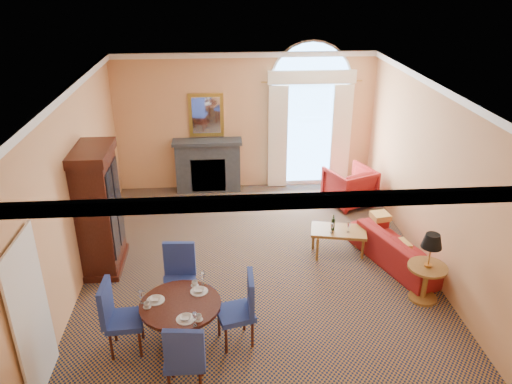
{
  "coord_description": "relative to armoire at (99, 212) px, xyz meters",
  "views": [
    {
      "loc": [
        -0.61,
        -7.45,
        4.96
      ],
      "look_at": [
        0.0,
        0.5,
        1.3
      ],
      "focal_mm": 35.0,
      "sensor_mm": 36.0,
      "label": 1
    }
  ],
  "objects": [
    {
      "name": "armchair",
      "position": [
        4.97,
        2.15,
        -0.65
      ],
      "size": [
        1.22,
        1.23,
        0.87
      ],
      "primitive_type": "imported",
      "rotation": [
        0.0,
        0.0,
        3.54
      ],
      "color": "maroon",
      "rests_on": "ground"
    },
    {
      "name": "sofa",
      "position": [
        5.27,
        -0.31,
        -0.78
      ],
      "size": [
        1.44,
        2.19,
        0.6
      ],
      "primitive_type": "imported",
      "rotation": [
        0.0,
        0.0,
        1.92
      ],
      "color": "maroon",
      "rests_on": "ground"
    },
    {
      "name": "dining_chair_west",
      "position": [
        0.63,
        -2.22,
        -0.45
      ],
      "size": [
        0.53,
        0.52,
        1.1
      ],
      "rotation": [
        0.0,
        0.0,
        -1.51
      ],
      "color": "navy",
      "rests_on": "ground"
    },
    {
      "name": "dining_table",
      "position": [
        1.5,
        -2.18,
        -0.55
      ],
      "size": [
        1.13,
        1.13,
        0.91
      ],
      "color": "black",
      "rests_on": "ground"
    },
    {
      "name": "side_table",
      "position": [
        5.32,
        -1.41,
        -0.35
      ],
      "size": [
        0.62,
        0.62,
        1.17
      ],
      "color": "olive",
      "rests_on": "ground"
    },
    {
      "name": "armoire",
      "position": [
        0.0,
        0.0,
        0.0
      ],
      "size": [
        0.64,
        1.14,
        2.24
      ],
      "color": "black",
      "rests_on": "ground"
    },
    {
      "name": "dining_chair_south",
      "position": [
        1.6,
        -3.1,
        -0.45
      ],
      "size": [
        0.52,
        0.53,
        1.1
      ],
      "rotation": [
        0.0,
        0.0,
        -0.01
      ],
      "color": "navy",
      "rests_on": "ground"
    },
    {
      "name": "room_envelope",
      "position": [
        2.69,
        0.28,
        1.43
      ],
      "size": [
        6.04,
        7.52,
        3.45
      ],
      "color": "#E3A46C",
      "rests_on": "ground"
    },
    {
      "name": "ground",
      "position": [
        2.72,
        -0.38,
        -1.08
      ],
      "size": [
        7.5,
        7.5,
        0.0
      ],
      "primitive_type": "plane",
      "color": "#131E3D",
      "rests_on": "ground"
    },
    {
      "name": "dining_chair_north",
      "position": [
        1.44,
        -1.31,
        -0.45
      ],
      "size": [
        0.58,
        0.58,
        1.1
      ],
      "rotation": [
        0.0,
        0.0,
        3.35
      ],
      "color": "navy",
      "rests_on": "ground"
    },
    {
      "name": "coffee_table",
      "position": [
        4.24,
        0.06,
        -0.62
      ],
      "size": [
        1.1,
        0.75,
        0.82
      ],
      "rotation": [
        0.0,
        0.0,
        -0.21
      ],
      "color": "olive",
      "rests_on": "ground"
    },
    {
      "name": "dining_chair_east",
      "position": [
        2.36,
        -2.18,
        -0.45
      ],
      "size": [
        0.6,
        0.6,
        1.1
      ],
      "rotation": [
        0.0,
        0.0,
        1.82
      ],
      "color": "navy",
      "rests_on": "ground"
    }
  ]
}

